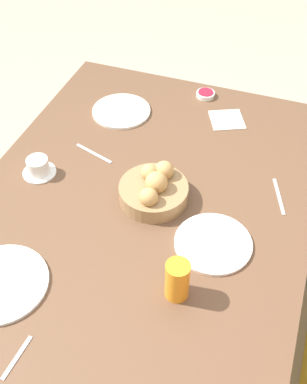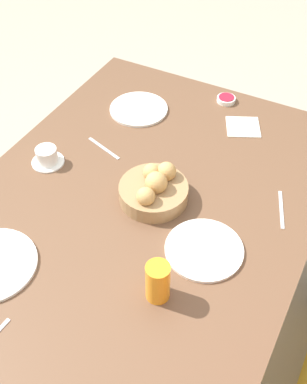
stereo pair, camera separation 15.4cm
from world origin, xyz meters
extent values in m
plane|color=#A89E89|center=(0.00, 0.00, 0.00)|extent=(10.00, 10.00, 0.00)
cube|color=brown|center=(0.00, 0.00, 0.70)|extent=(1.55, 1.08, 0.03)
cube|color=brown|center=(-0.72, -0.49, 0.34)|extent=(0.06, 0.06, 0.68)
cube|color=brown|center=(-0.72, 0.49, 0.34)|extent=(0.06, 0.06, 0.68)
cylinder|color=#99754C|center=(-0.07, 0.03, 0.74)|extent=(0.22, 0.22, 0.05)
sphere|color=tan|center=(-0.13, 0.05, 0.79)|extent=(0.06, 0.06, 0.06)
sphere|color=tan|center=(-0.11, 0.01, 0.79)|extent=(0.06, 0.06, 0.06)
sphere|color=tan|center=(-0.01, 0.04, 0.79)|extent=(0.06, 0.06, 0.06)
sphere|color=tan|center=(-0.07, 0.04, 0.79)|extent=(0.07, 0.07, 0.07)
cylinder|color=white|center=(-0.47, -0.24, 0.72)|extent=(0.23, 0.23, 0.01)
cylinder|color=white|center=(0.38, -0.25, 0.72)|extent=(0.26, 0.26, 0.01)
cylinder|color=white|center=(0.05, 0.26, 0.72)|extent=(0.23, 0.23, 0.01)
cylinder|color=orange|center=(0.25, 0.21, 0.78)|extent=(0.07, 0.07, 0.13)
cylinder|color=white|center=(-0.05, -0.37, 0.72)|extent=(0.11, 0.11, 0.01)
cylinder|color=white|center=(-0.05, -0.37, 0.75)|extent=(0.07, 0.07, 0.06)
cylinder|color=white|center=(-0.69, 0.04, 0.72)|extent=(0.07, 0.07, 0.02)
cylinder|color=#A3192D|center=(-0.69, 0.04, 0.73)|extent=(0.06, 0.06, 0.00)
cube|color=#B7B7BC|center=(-0.22, 0.42, 0.71)|extent=(0.16, 0.07, 0.00)
cube|color=#B7B7BC|center=(-0.21, -0.24, 0.71)|extent=(0.06, 0.16, 0.00)
cube|color=#B7B7BC|center=(0.55, -0.10, 0.71)|extent=(0.12, 0.02, 0.00)
cube|color=silver|center=(-0.56, 0.16, 0.72)|extent=(0.16, 0.16, 0.00)
camera|label=1|loc=(0.95, 0.40, 1.84)|focal=45.00mm
camera|label=2|loc=(0.88, 0.54, 1.84)|focal=45.00mm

